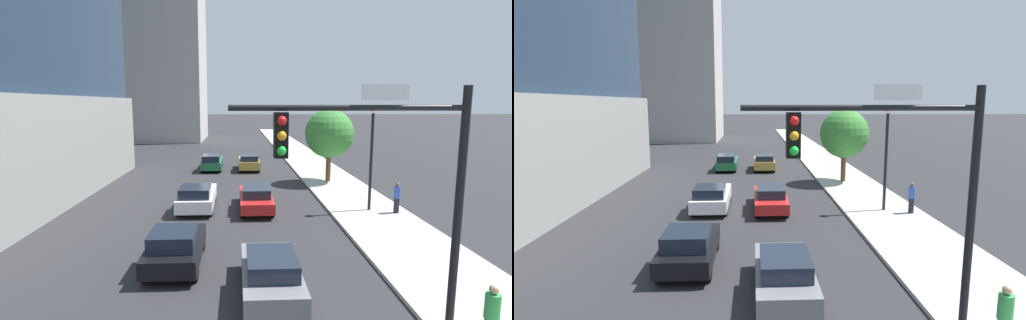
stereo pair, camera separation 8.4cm
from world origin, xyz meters
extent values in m
cube|color=#B2AFA8|center=(7.75, 20.00, 0.07)|extent=(4.27, 120.00, 0.15)
cube|color=#B2AFA8|center=(-10.90, 58.61, 15.57)|extent=(12.19, 14.13, 31.13)
cube|color=gold|center=(-7.25, 54.38, 18.89)|extent=(0.90, 0.90, 37.77)
cylinder|color=black|center=(6.02, 4.15, 3.26)|extent=(0.20, 0.20, 6.21)
cylinder|color=black|center=(3.23, 4.15, 5.84)|extent=(5.58, 0.14, 0.14)
cube|color=black|center=(1.65, 4.15, 5.22)|extent=(0.32, 0.36, 1.05)
sphere|color=red|center=(1.65, 3.96, 5.56)|extent=(0.22, 0.22, 0.22)
sphere|color=orange|center=(1.65, 3.96, 5.22)|extent=(0.22, 0.22, 0.22)
sphere|color=green|center=(1.65, 3.96, 4.88)|extent=(0.22, 0.22, 0.22)
cube|color=white|center=(4.06, 4.15, 6.19)|extent=(1.10, 0.04, 0.36)
cylinder|color=black|center=(7.85, 15.33, 2.80)|extent=(0.16, 0.16, 5.29)
sphere|color=silver|center=(7.85, 15.33, 5.62)|extent=(0.44, 0.44, 0.44)
cylinder|color=brown|center=(7.42, 23.08, 1.27)|extent=(0.36, 0.36, 2.23)
sphere|color=#387F33|center=(7.42, 23.08, 3.73)|extent=(3.58, 3.58, 3.58)
cube|color=#AD8938|center=(1.66, 29.06, 0.63)|extent=(1.82, 4.05, 0.69)
cube|color=#19212D|center=(1.66, 28.34, 1.21)|extent=(1.53, 2.08, 0.47)
cylinder|color=black|center=(0.86, 30.43, 0.33)|extent=(0.22, 0.66, 0.66)
cylinder|color=black|center=(2.46, 30.43, 0.33)|extent=(0.22, 0.66, 0.66)
cylinder|color=black|center=(0.86, 27.68, 0.33)|extent=(0.22, 0.66, 0.66)
cylinder|color=black|center=(2.46, 27.68, 0.33)|extent=(0.22, 0.66, 0.66)
cube|color=#1E6638|center=(-1.66, 29.49, 0.59)|extent=(1.75, 4.75, 0.65)
cube|color=#19212D|center=(-1.66, 28.40, 1.20)|extent=(1.47, 2.38, 0.55)
cylinder|color=black|center=(-2.43, 31.11, 0.32)|extent=(0.22, 0.64, 0.64)
cylinder|color=black|center=(-0.89, 31.11, 0.32)|extent=(0.22, 0.64, 0.64)
cylinder|color=black|center=(-2.43, 27.88, 0.32)|extent=(0.22, 0.64, 0.64)
cylinder|color=black|center=(-0.89, 27.88, 0.32)|extent=(0.22, 0.64, 0.64)
cube|color=silver|center=(-1.66, 16.62, 0.61)|extent=(1.93, 4.56, 0.68)
cube|color=#19212D|center=(-1.66, 15.63, 1.21)|extent=(1.62, 1.95, 0.52)
cylinder|color=black|center=(-2.51, 18.17, 0.32)|extent=(0.22, 0.64, 0.64)
cylinder|color=black|center=(-0.81, 18.17, 0.32)|extent=(0.22, 0.64, 0.64)
cylinder|color=black|center=(-2.51, 15.06, 0.32)|extent=(0.22, 0.64, 0.64)
cylinder|color=black|center=(-0.81, 15.06, 0.32)|extent=(0.22, 0.64, 0.64)
cube|color=red|center=(1.66, 16.28, 0.58)|extent=(1.77, 4.73, 0.57)
cube|color=#19212D|center=(1.66, 16.02, 1.12)|extent=(1.49, 2.37, 0.50)
cylinder|color=black|center=(0.88, 17.88, 0.35)|extent=(0.22, 0.70, 0.70)
cylinder|color=black|center=(2.44, 17.88, 0.35)|extent=(0.22, 0.70, 0.70)
cylinder|color=black|center=(0.88, 14.67, 0.35)|extent=(0.22, 0.70, 0.70)
cylinder|color=black|center=(2.44, 14.67, 0.35)|extent=(0.22, 0.70, 0.70)
cube|color=black|center=(-1.66, 8.99, 0.61)|extent=(1.88, 4.04, 0.61)
cube|color=#19212D|center=(-1.66, 8.46, 1.20)|extent=(1.58, 1.79, 0.56)
cylinder|color=black|center=(-2.48, 10.36, 0.35)|extent=(0.22, 0.70, 0.70)
cylinder|color=black|center=(-0.83, 10.36, 0.35)|extent=(0.22, 0.70, 0.70)
cylinder|color=black|center=(-2.48, 7.61, 0.35)|extent=(0.22, 0.70, 0.70)
cylinder|color=black|center=(-0.83, 7.61, 0.35)|extent=(0.22, 0.70, 0.70)
cube|color=slate|center=(1.66, 6.65, 0.59)|extent=(1.79, 4.09, 0.59)
cube|color=#19212D|center=(1.66, 6.34, 1.14)|extent=(1.50, 1.99, 0.51)
cylinder|color=black|center=(0.87, 8.04, 0.35)|extent=(0.22, 0.70, 0.70)
cylinder|color=black|center=(2.44, 8.04, 0.35)|extent=(0.22, 0.70, 0.70)
cylinder|color=black|center=(0.87, 5.26, 0.35)|extent=(0.22, 0.70, 0.70)
cylinder|color=black|center=(2.44, 5.26, 0.35)|extent=(0.22, 0.70, 0.70)
cylinder|color=green|center=(6.58, 3.41, 1.26)|extent=(0.34, 0.34, 0.62)
sphere|color=tan|center=(6.58, 3.41, 1.67)|extent=(0.22, 0.22, 0.22)
cylinder|color=black|center=(9.10, 14.67, 0.55)|extent=(0.28, 0.28, 0.81)
cylinder|color=#2D4CB2|center=(9.10, 14.67, 1.27)|extent=(0.34, 0.34, 0.62)
sphere|color=brown|center=(9.10, 14.67, 1.69)|extent=(0.22, 0.22, 0.22)
camera|label=1|loc=(0.65, -4.55, 5.95)|focal=26.59mm
camera|label=2|loc=(0.73, -4.55, 5.95)|focal=26.59mm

